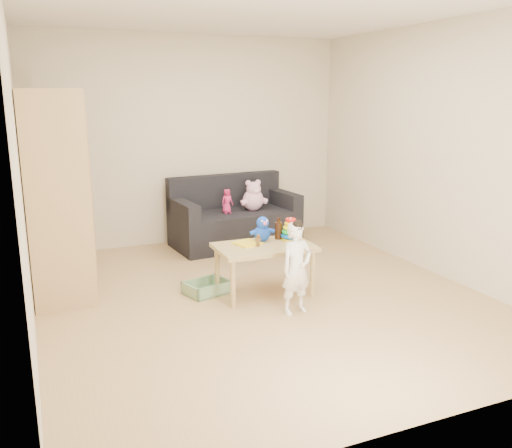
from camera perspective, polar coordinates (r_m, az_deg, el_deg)
name	(u,v)px	position (r m, az deg, el deg)	size (l,w,h in m)	color
room	(262,160)	(4.88, 0.61, 6.75)	(4.50, 4.50, 4.50)	tan
wardrobe	(55,195)	(5.41, -20.38, 2.92)	(0.53, 1.07, 1.92)	tan
sofa	(235,228)	(6.89, -2.18, -0.41)	(1.55, 0.78, 0.44)	black
play_table	(264,269)	(5.20, 0.88, -4.80)	(0.91, 0.58, 0.48)	tan
storage_bin	(207,287)	(5.28, -5.20, -6.64)	(0.40, 0.30, 0.12)	#7AA477
toddler	(297,270)	(4.71, 4.29, -4.81)	(0.29, 0.20, 0.79)	white
pink_bear	(253,198)	(6.86, -0.31, 2.81)	(0.29, 0.24, 0.33)	#FFBBE4
doll	(227,201)	(6.69, -3.06, 2.39)	(0.15, 0.10, 0.30)	#E62B6F
ring_stacker	(290,231)	(5.31, 3.65, -0.75)	(0.19, 0.19, 0.22)	#DDC20B
brown_bottle	(279,230)	(5.34, 2.39, -0.61)	(0.07, 0.07, 0.21)	black
blue_plush	(262,228)	(5.25, 0.65, -0.47)	(0.21, 0.16, 0.25)	blue
wooden_figure	(258,240)	(5.07, 0.23, -1.71)	(0.05, 0.04, 0.12)	brown
yellow_book	(247,243)	(5.17, -0.92, -2.03)	(0.22, 0.22, 0.02)	yellow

